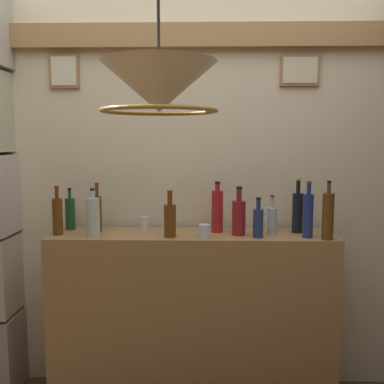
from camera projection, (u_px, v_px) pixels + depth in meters
The scene contains 18 objects.
panelled_rear_partition at pixel (193, 178), 2.82m from camera, with size 3.58×0.15×2.54m.
bar_shelf_unit at pixel (192, 318), 2.65m from camera, with size 1.65×0.37×1.03m, color #9E7547.
liquor_bottle_vermouth at pixel (97, 212), 2.65m from camera, with size 0.05×0.05×0.29m.
liquor_bottle_bourbon at pixel (58, 215), 2.55m from camera, with size 0.06×0.06×0.28m.
liquor_bottle_vodka at pixel (170, 219), 2.49m from camera, with size 0.07×0.07×0.26m.
liquor_bottle_brandy at pixel (308, 214), 2.47m from camera, with size 0.06×0.06×0.32m.
liquor_bottle_tequila at pixel (70, 213), 2.70m from camera, with size 0.06×0.06×0.26m.
liquor_bottle_mezcal at pixel (258, 222), 2.48m from camera, with size 0.06×0.06×0.23m.
liquor_bottle_scotch at pixel (217, 210), 2.62m from camera, with size 0.07×0.07×0.30m.
liquor_bottle_rum at pixel (272, 220), 2.56m from camera, with size 0.05×0.05×0.23m.
liquor_bottle_sherry at pixel (93, 217), 2.49m from camera, with size 0.08×0.08×0.27m.
liquor_bottle_whiskey at pixel (298, 211), 2.61m from camera, with size 0.06×0.06×0.32m.
liquor_bottle_amaro at pixel (239, 217), 2.54m from camera, with size 0.08×0.08×0.28m.
liquor_bottle_port at pixel (328, 216), 2.42m from camera, with size 0.06×0.06×0.32m.
glass_tumbler_rocks at pixel (205, 231), 2.47m from camera, with size 0.06×0.06×0.08m.
glass_tumbler_highball at pixel (144, 223), 2.71m from camera, with size 0.06×0.06×0.08m.
glass_tumbler_shot at pixel (271, 223), 2.71m from camera, with size 0.07×0.07×0.08m.
pendant_lamp at pixel (159, 89), 1.67m from camera, with size 0.45×0.45×0.52m.
Camera 1 is at (0.06, -1.71, 1.58)m, focal length 41.55 mm.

